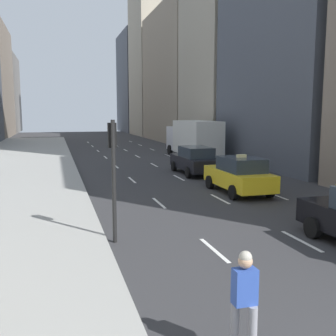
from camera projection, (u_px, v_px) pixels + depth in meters
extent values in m
cube|color=#9E9E99|center=(16.00, 167.00, 27.12)|extent=(8.00, 66.00, 0.15)
cube|color=white|center=(214.00, 250.00, 10.93)|extent=(0.12, 2.00, 0.01)
cube|color=white|center=(159.00, 203.00, 16.64)|extent=(0.12, 2.00, 0.01)
cube|color=white|center=(132.00, 180.00, 22.35)|extent=(0.12, 2.00, 0.01)
cube|color=white|center=(116.00, 166.00, 28.05)|extent=(0.12, 2.00, 0.01)
cube|color=white|center=(105.00, 157.00, 33.76)|extent=(0.12, 2.00, 0.01)
cube|color=white|center=(98.00, 151.00, 39.47)|extent=(0.12, 2.00, 0.01)
cube|color=white|center=(92.00, 146.00, 45.18)|extent=(0.12, 2.00, 0.01)
cube|color=white|center=(88.00, 142.00, 50.88)|extent=(0.12, 2.00, 0.01)
cube|color=white|center=(301.00, 241.00, 11.70)|extent=(0.12, 2.00, 0.01)
cube|color=white|center=(220.00, 199.00, 17.41)|extent=(0.12, 2.00, 0.01)
cube|color=white|center=(179.00, 178.00, 23.12)|extent=(0.12, 2.00, 0.01)
cube|color=white|center=(154.00, 165.00, 28.82)|extent=(0.12, 2.00, 0.01)
cube|color=white|center=(137.00, 156.00, 34.53)|extent=(0.12, 2.00, 0.01)
cube|color=white|center=(126.00, 150.00, 40.24)|extent=(0.12, 2.00, 0.01)
cube|color=white|center=(117.00, 146.00, 45.95)|extent=(0.12, 2.00, 0.01)
cube|color=white|center=(110.00, 142.00, 51.66)|extent=(0.12, 2.00, 0.01)
cube|color=white|center=(276.00, 195.00, 18.18)|extent=(0.12, 2.00, 0.01)
cube|color=white|center=(223.00, 176.00, 23.89)|extent=(0.12, 2.00, 0.01)
cube|color=white|center=(190.00, 164.00, 29.59)|extent=(0.12, 2.00, 0.01)
cube|color=white|center=(168.00, 155.00, 35.30)|extent=(0.12, 2.00, 0.01)
cube|color=white|center=(152.00, 149.00, 41.01)|extent=(0.12, 2.00, 0.01)
cube|color=white|center=(140.00, 145.00, 46.72)|extent=(0.12, 2.00, 0.01)
cube|color=white|center=(131.00, 142.00, 52.43)|extent=(0.12, 2.00, 0.01)
cube|color=slate|center=(2.00, 94.00, 77.01)|extent=(6.00, 14.43, 14.80)
cube|color=#A89E89|center=(223.00, 19.00, 38.52)|extent=(6.00, 10.19, 25.82)
cube|color=gray|center=(179.00, 76.00, 52.68)|extent=(6.00, 17.68, 17.44)
cube|color=#A89E89|center=(152.00, 28.00, 65.71)|extent=(6.00, 11.15, 35.64)
cube|color=#4C515B|center=(136.00, 83.00, 79.42)|extent=(6.00, 13.51, 19.49)
cube|color=yellow|center=(238.00, 178.00, 18.71)|extent=(1.80, 4.40, 0.76)
cube|color=#28333D|center=(241.00, 164.00, 18.36)|extent=(1.58, 2.29, 0.64)
cube|color=#F2E599|center=(241.00, 156.00, 18.31)|extent=(0.44, 0.20, 0.14)
cylinder|color=black|center=(210.00, 182.00, 19.82)|extent=(0.22, 0.66, 0.66)
cylinder|color=black|center=(242.00, 180.00, 20.31)|extent=(0.22, 0.66, 0.66)
cylinder|color=black|center=(233.00, 192.00, 17.22)|extent=(0.22, 0.66, 0.66)
cylinder|color=black|center=(270.00, 190.00, 17.72)|extent=(0.22, 0.66, 0.66)
cylinder|color=black|center=(313.00, 228.00, 11.94)|extent=(0.22, 0.66, 0.66)
cube|color=black|center=(194.00, 163.00, 24.54)|extent=(1.80, 4.66, 0.75)
cube|color=#28333D|center=(196.00, 152.00, 24.17)|extent=(1.58, 2.43, 0.64)
cylinder|color=black|center=(174.00, 166.00, 25.72)|extent=(0.22, 0.66, 0.66)
cylinder|color=black|center=(200.00, 165.00, 26.21)|extent=(0.22, 0.66, 0.66)
cylinder|color=black|center=(188.00, 173.00, 22.96)|extent=(0.22, 0.66, 0.66)
cylinder|color=black|center=(217.00, 171.00, 23.46)|extent=(0.22, 0.66, 0.66)
cube|color=silver|center=(181.00, 138.00, 36.00)|extent=(2.10, 2.40, 2.10)
cube|color=#28333D|center=(177.00, 134.00, 37.05)|extent=(1.90, 0.10, 0.90)
cube|color=silver|center=(197.00, 138.00, 31.96)|extent=(2.30, 6.00, 2.70)
cylinder|color=black|center=(170.00, 150.00, 35.86)|extent=(0.28, 0.90, 0.90)
cylinder|color=black|center=(192.00, 149.00, 36.43)|extent=(0.28, 0.90, 0.90)
cylinder|color=black|center=(188.00, 156.00, 30.69)|extent=(0.28, 0.90, 0.90)
cylinder|color=black|center=(215.00, 155.00, 31.32)|extent=(0.28, 0.90, 0.90)
cylinder|color=gray|center=(235.00, 326.00, 6.13)|extent=(0.14, 0.14, 0.84)
cylinder|color=gray|center=(252.00, 333.00, 5.95)|extent=(0.14, 0.14, 0.84)
cube|color=#2D4CA5|center=(245.00, 287.00, 5.94)|extent=(0.36, 0.22, 0.56)
sphere|color=tan|center=(245.00, 261.00, 5.89)|extent=(0.22, 0.22, 0.22)
sphere|color=#B2AD9E|center=(246.00, 257.00, 5.88)|extent=(0.20, 0.20, 0.20)
cylinder|color=black|center=(114.00, 182.00, 11.35)|extent=(0.12, 0.12, 3.60)
cube|color=black|center=(112.00, 135.00, 11.34)|extent=(0.24, 0.20, 0.72)
sphere|color=red|center=(111.00, 127.00, 11.41)|extent=(0.14, 0.14, 0.14)
sphere|color=#4C3F14|center=(112.00, 135.00, 11.44)|extent=(0.14, 0.14, 0.14)
sphere|color=#198C2D|center=(112.00, 143.00, 11.47)|extent=(0.14, 0.14, 0.14)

